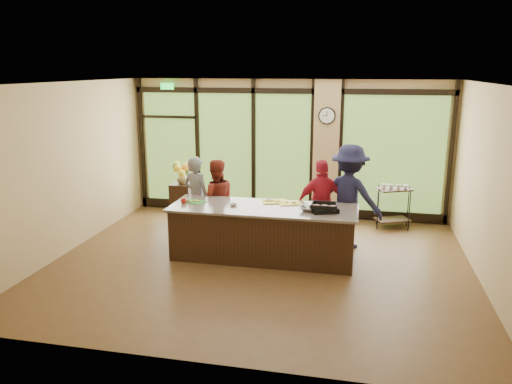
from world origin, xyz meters
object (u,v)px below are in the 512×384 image
at_px(cook_right, 349,197).
at_px(bar_cart, 394,202).
at_px(roasting_pan, 324,210).
at_px(cook_left, 197,198).
at_px(flower_stand, 183,204).
at_px(island_base, 263,234).

xyz_separation_m(cook_right, bar_cart, (0.88, 1.35, -0.40)).
bearing_deg(bar_cart, roasting_pan, -143.15).
distance_m(cook_left, bar_cart, 4.03).
relative_size(cook_left, flower_stand, 1.84).
height_order(roasting_pan, flower_stand, roasting_pan).
bearing_deg(cook_left, roasting_pan, -175.14).
height_order(cook_left, bar_cart, cook_left).
relative_size(island_base, roasting_pan, 7.37).
xyz_separation_m(cook_left, roasting_pan, (2.49, -0.82, 0.15)).
bearing_deg(island_base, flower_stand, 142.83).
xyz_separation_m(cook_left, bar_cart, (3.75, 1.46, -0.26)).
bearing_deg(cook_right, roasting_pan, 88.17).
height_order(island_base, roasting_pan, roasting_pan).
bearing_deg(island_base, bar_cart, 43.77).
bearing_deg(cook_left, cook_right, -154.75).
relative_size(roasting_pan, bar_cart, 0.46).
height_order(flower_stand, bar_cart, bar_cart).
height_order(cook_left, roasting_pan, cook_left).
bearing_deg(cook_right, bar_cart, -102.74).
bearing_deg(bar_cart, flower_stand, 164.47).
distance_m(island_base, cook_right, 1.73).
xyz_separation_m(island_base, flower_stand, (-2.03, 1.54, 0.00)).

